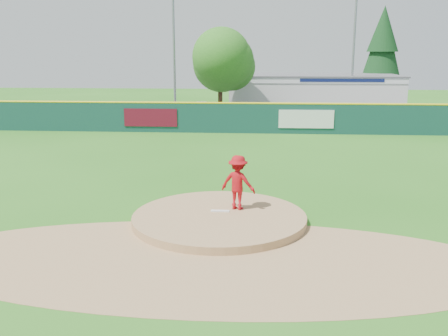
# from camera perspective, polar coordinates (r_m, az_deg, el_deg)

# --- Properties ---
(ground) EXTENTS (120.00, 120.00, 0.00)m
(ground) POSITION_cam_1_polar(r_m,az_deg,el_deg) (15.92, -0.53, -6.19)
(ground) COLOR #286B19
(ground) RESTS_ON ground
(pitchers_mound) EXTENTS (5.50, 5.50, 0.50)m
(pitchers_mound) POSITION_cam_1_polar(r_m,az_deg,el_deg) (15.92, -0.53, -6.19)
(pitchers_mound) COLOR #9E774C
(pitchers_mound) RESTS_ON ground
(pitching_rubber) EXTENTS (0.60, 0.15, 0.04)m
(pitching_rubber) POSITION_cam_1_polar(r_m,az_deg,el_deg) (16.12, -0.45, -4.93)
(pitching_rubber) COLOR white
(pitching_rubber) RESTS_ON pitchers_mound
(infield_dirt_arc) EXTENTS (15.40, 15.40, 0.01)m
(infield_dirt_arc) POSITION_cam_1_polar(r_m,az_deg,el_deg) (13.13, -1.63, -10.46)
(infield_dirt_arc) COLOR #9E774C
(infield_dirt_arc) RESTS_ON ground
(parking_lot) EXTENTS (44.00, 16.00, 0.02)m
(parking_lot) POSITION_cam_1_polar(r_m,az_deg,el_deg) (42.32, 2.51, 5.91)
(parking_lot) COLOR #38383A
(parking_lot) RESTS_ON ground
(pitcher) EXTENTS (1.31, 1.00, 1.78)m
(pitcher) POSITION_cam_1_polar(r_m,az_deg,el_deg) (16.17, 1.61, -1.66)
(pitcher) COLOR #A50E14
(pitcher) RESTS_ON pitchers_mound
(van) EXTENTS (5.33, 3.00, 1.41)m
(van) POSITION_cam_1_polar(r_m,az_deg,el_deg) (40.44, -2.02, 6.60)
(van) COLOR silver
(van) RESTS_ON parking_lot
(pool_building_grp) EXTENTS (15.20, 8.20, 3.31)m
(pool_building_grp) POSITION_cam_1_polar(r_m,az_deg,el_deg) (47.35, 10.08, 8.49)
(pool_building_grp) COLOR silver
(pool_building_grp) RESTS_ON ground
(fence_banners) EXTENTS (13.97, 0.04, 1.20)m
(fence_banners) POSITION_cam_1_polar(r_m,az_deg,el_deg) (33.25, 0.40, 5.70)
(fence_banners) COLOR maroon
(fence_banners) RESTS_ON ground
(playground_slide) EXTENTS (0.88, 2.49, 1.37)m
(playground_slide) POSITION_cam_1_polar(r_m,az_deg,el_deg) (41.41, -21.75, 5.80)
(playground_slide) COLOR #1922DB
(playground_slide) RESTS_ON ground
(outfield_fence) EXTENTS (40.00, 0.14, 2.07)m
(outfield_fence) POSITION_cam_1_polar(r_m,az_deg,el_deg) (33.26, 2.04, 5.85)
(outfield_fence) COLOR #123C35
(outfield_fence) RESTS_ON ground
(deciduous_tree) EXTENTS (5.60, 5.60, 7.36)m
(deciduous_tree) POSITION_cam_1_polar(r_m,az_deg,el_deg) (40.12, -0.44, 12.04)
(deciduous_tree) COLOR #382314
(deciduous_tree) RESTS_ON ground
(conifer_tree) EXTENTS (4.40, 4.40, 9.50)m
(conifer_tree) POSITION_cam_1_polar(r_m,az_deg,el_deg) (52.32, 17.65, 12.76)
(conifer_tree) COLOR #382314
(conifer_tree) RESTS_ON ground
(light_pole_left) EXTENTS (1.75, 0.25, 11.00)m
(light_pole_left) POSITION_cam_1_polar(r_m,az_deg,el_deg) (42.61, -5.75, 14.05)
(light_pole_left) COLOR gray
(light_pole_left) RESTS_ON ground
(light_pole_right) EXTENTS (1.75, 0.25, 10.00)m
(light_pole_right) POSITION_cam_1_polar(r_m,az_deg,el_deg) (44.66, 14.59, 13.01)
(light_pole_right) COLOR gray
(light_pole_right) RESTS_ON ground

